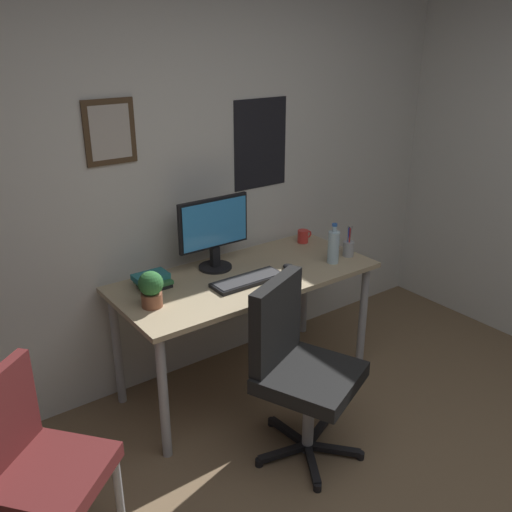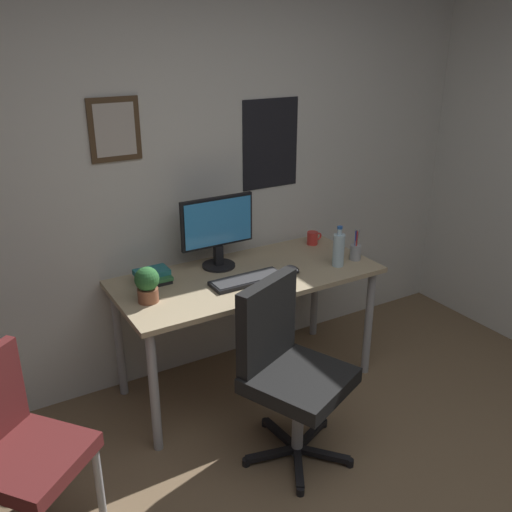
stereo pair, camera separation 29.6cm
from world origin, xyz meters
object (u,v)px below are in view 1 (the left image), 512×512
Objects in this scene: water_bottle at (334,246)px; potted_plant at (151,288)px; computer_mouse at (290,268)px; book_stack_left at (153,281)px; monitor at (214,230)px; side_chair at (34,460)px; office_chair at (297,362)px; coffee_mug_near at (303,236)px; keyboard at (248,280)px; pen_cup at (348,248)px.

water_bottle reaches higher than potted_plant.
computer_mouse is 0.58× the size of book_stack_left.
monitor is 2.43× the size of book_stack_left.
monitor is 4.18× the size of computer_mouse.
water_bottle is 1.17m from potted_plant.
office_chair is at bearing -4.78° from side_chair.
coffee_mug_near reaches higher than book_stack_left.
pen_cup is at bearing -3.99° from keyboard.
coffee_mug_near is (2.02, 0.73, 0.29)m from side_chair.
office_chair is 0.69m from computer_mouse.
pen_cup is at bearing -14.81° from book_stack_left.
side_chair reaches higher than keyboard.
monitor is at bearing 87.17° from office_chair.
pen_cup is at bearing -79.03° from coffee_mug_near.
water_bottle is (0.63, -0.36, -0.13)m from monitor.
water_bottle is 1.33× the size of book_stack_left.
coffee_mug_near is 1.27m from potted_plant.
keyboard is at bearing -155.90° from coffee_mug_near.
potted_plant is at bearing -168.62° from coffee_mug_near.
coffee_mug_near is at bearing 40.16° from computer_mouse.
keyboard is 0.30m from computer_mouse.
water_bottle is at bearing -17.99° from book_stack_left.
potted_plant reaches higher than computer_mouse.
keyboard is at bearing -82.00° from monitor.
book_stack_left is at bearing -178.20° from coffee_mug_near.
water_bottle is at bearing -6.16° from potted_plant.
water_bottle is 0.16m from pen_cup.
keyboard is at bearing -30.11° from book_stack_left.
potted_plant reaches higher than keyboard.
water_bottle is 0.39m from coffee_mug_near.
coffee_mug_near is at bearing 1.61° from monitor.
coffee_mug_near is 0.58× the size of book_stack_left.
office_chair is 0.94m from monitor.
side_chair is 2.15m from pen_cup.
side_chair is at bearing -165.91° from computer_mouse.
computer_mouse is 0.55× the size of pen_cup.
book_stack_left is at bearing 159.66° from computer_mouse.
office_chair is 4.87× the size of potted_plant.
computer_mouse is at bearing -20.34° from book_stack_left.
office_chair reaches higher than potted_plant.
office_chair is 1.09× the size of side_chair.
book_stack_left is at bearing 162.01° from water_bottle.
keyboard is 1.70× the size of water_bottle.
side_chair is 7.95× the size of computer_mouse.
water_bottle is at bearing -102.72° from coffee_mug_near.
office_chair reaches higher than book_stack_left.
office_chair is 0.92m from book_stack_left.
office_chair is 8.64× the size of computer_mouse.
coffee_mug_near is at bearing 11.38° from potted_plant.
office_chair reaches higher than pen_cup.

